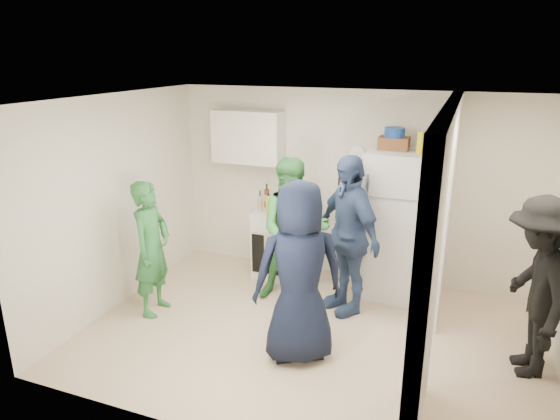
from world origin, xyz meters
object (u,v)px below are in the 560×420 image
(person_green_left, at_px, (152,249))
(blue_bowl, at_px, (395,132))
(stove, at_px, (284,243))
(yellow_cup_stack_top, at_px, (421,143))
(person_green_center, at_px, (294,231))
(person_nook, at_px, (536,288))
(person_navy, at_px, (299,273))
(fridge, at_px, (396,225))
(wicker_basket, at_px, (394,143))
(person_denim, at_px, (348,235))

(person_green_left, bearing_deg, blue_bowl, -61.58)
(stove, xyz_separation_m, yellow_cup_stack_top, (1.70, -0.13, 1.50))
(stove, relative_size, person_green_center, 0.51)
(person_nook, bearing_deg, yellow_cup_stack_top, -141.06)
(person_green_left, bearing_deg, yellow_cup_stack_top, -67.14)
(stove, distance_m, person_navy, 2.01)
(person_navy, bearing_deg, person_nook, 164.46)
(fridge, height_order, person_nook, fridge)
(fridge, xyz_separation_m, yellow_cup_stack_top, (0.22, -0.10, 1.04))
(stove, xyz_separation_m, wicker_basket, (1.38, 0.02, 1.45))
(stove, height_order, fridge, fridge)
(wicker_basket, relative_size, person_green_left, 0.22)
(fridge, height_order, yellow_cup_stack_top, yellow_cup_stack_top)
(stove, xyz_separation_m, person_green_left, (-1.05, -1.51, 0.34))
(person_green_left, bearing_deg, person_green_center, -60.91)
(stove, bearing_deg, person_nook, -22.45)
(person_green_left, xyz_separation_m, person_nook, (3.98, 0.30, 0.08))
(wicker_basket, bearing_deg, person_green_center, -148.74)
(blue_bowl, bearing_deg, fridge, -26.57)
(fridge, bearing_deg, blue_bowl, 153.43)
(blue_bowl, xyz_separation_m, person_green_center, (-1.03, -0.62, -1.15))
(person_navy, bearing_deg, blue_bowl, -137.79)
(blue_bowl, bearing_deg, wicker_basket, 0.00)
(stove, distance_m, person_green_left, 1.87)
(fridge, distance_m, blue_bowl, 1.13)
(wicker_basket, bearing_deg, blue_bowl, 0.00)
(wicker_basket, height_order, person_green_left, wicker_basket)
(person_green_center, bearing_deg, wicker_basket, 10.22)
(blue_bowl, relative_size, person_denim, 0.13)
(wicker_basket, bearing_deg, yellow_cup_stack_top, -25.11)
(person_green_left, xyz_separation_m, person_navy, (1.87, -0.27, 0.12))
(fridge, xyz_separation_m, blue_bowl, (-0.10, 0.05, 1.12))
(yellow_cup_stack_top, xyz_separation_m, person_denim, (-0.68, -0.52, -1.02))
(stove, height_order, person_denim, person_denim)
(wicker_basket, distance_m, blue_bowl, 0.13)
(stove, height_order, person_nook, person_nook)
(stove, bearing_deg, person_navy, -65.21)
(stove, bearing_deg, yellow_cup_stack_top, -4.38)
(stove, relative_size, wicker_basket, 2.59)
(blue_bowl, relative_size, yellow_cup_stack_top, 0.96)
(person_green_left, bearing_deg, wicker_basket, -61.58)
(person_green_center, bearing_deg, stove, 99.14)
(person_navy, bearing_deg, person_green_center, -98.72)
(wicker_basket, xyz_separation_m, person_denim, (-0.36, -0.67, -0.97))
(yellow_cup_stack_top, bearing_deg, fridge, 155.56)
(yellow_cup_stack_top, xyz_separation_m, person_navy, (-0.88, -1.65, -1.04))
(person_green_center, relative_size, person_denim, 0.95)
(stove, height_order, wicker_basket, wicker_basket)
(fridge, bearing_deg, person_nook, -39.11)
(fridge, height_order, person_green_left, fridge)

